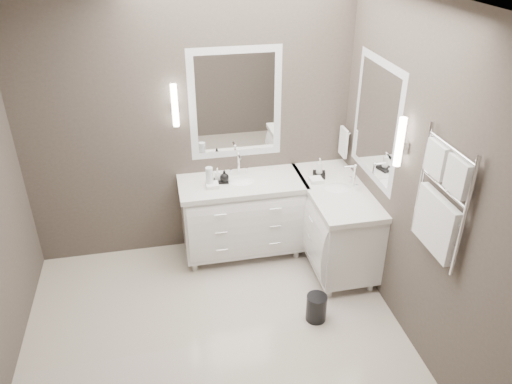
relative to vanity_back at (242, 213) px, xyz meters
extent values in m
cube|color=beige|center=(-0.45, -1.23, -0.49)|extent=(3.20, 3.00, 0.01)
cube|color=white|center=(-0.45, -1.23, 2.22)|extent=(3.20, 3.00, 0.01)
cube|color=#4A413B|center=(-0.45, 0.28, 0.86)|extent=(3.20, 0.01, 2.70)
cube|color=#4A413B|center=(-0.45, -2.73, 0.86)|extent=(3.20, 0.01, 2.70)
cube|color=#4A413B|center=(1.15, -1.23, 0.86)|extent=(0.01, 3.00, 2.70)
cube|color=white|center=(0.00, 0.00, -0.04)|extent=(1.20, 0.55, 0.70)
cube|color=white|center=(0.00, 0.00, 0.34)|extent=(1.24, 0.59, 0.05)
ellipsoid|color=white|center=(0.00, 0.00, 0.32)|extent=(0.36, 0.28, 0.12)
cylinder|color=white|center=(0.00, 0.16, 0.47)|extent=(0.02, 0.02, 0.22)
cube|color=white|center=(0.88, -0.33, -0.04)|extent=(0.55, 1.20, 0.70)
cube|color=white|center=(0.88, -0.33, 0.34)|extent=(0.59, 1.24, 0.05)
ellipsoid|color=white|center=(0.88, -0.33, 0.32)|extent=(0.36, 0.28, 0.12)
cylinder|color=white|center=(1.04, -0.33, 0.47)|extent=(0.02, 0.02, 0.22)
cube|color=white|center=(0.00, 0.26, 1.06)|extent=(0.90, 0.02, 1.10)
cube|color=white|center=(0.00, 0.26, 1.06)|extent=(0.77, 0.02, 0.96)
cube|color=white|center=(1.14, -0.43, 1.06)|extent=(0.02, 0.90, 1.10)
cube|color=white|center=(1.14, -0.43, 1.06)|extent=(0.02, 0.90, 0.96)
cube|color=white|center=(-0.58, 0.20, 1.06)|extent=(0.05, 0.05, 0.10)
cylinder|color=white|center=(-0.58, 0.20, 1.11)|extent=(0.06, 0.06, 0.40)
cube|color=white|center=(1.08, -1.01, 1.06)|extent=(0.05, 0.05, 0.10)
cylinder|color=white|center=(1.08, -1.01, 1.11)|extent=(0.06, 0.06, 0.40)
cylinder|color=white|center=(1.10, 0.13, 0.76)|extent=(0.02, 0.22, 0.02)
cube|color=white|center=(1.08, 0.13, 0.62)|extent=(0.03, 0.17, 0.30)
cylinder|color=white|center=(1.10, -1.90, 0.96)|extent=(0.03, 0.03, 0.90)
cylinder|color=white|center=(1.10, -1.35, 0.96)|extent=(0.03, 0.03, 0.90)
cube|color=white|center=(1.10, -1.76, 1.19)|extent=(0.06, 0.22, 0.24)
cube|color=white|center=(1.10, -1.50, 1.19)|extent=(0.06, 0.22, 0.24)
cube|color=white|center=(1.10, -1.63, 0.75)|extent=(0.06, 0.46, 0.42)
cylinder|color=black|center=(0.45, -1.12, -0.36)|extent=(0.19, 0.19, 0.25)
cube|color=black|center=(-0.20, 0.03, 0.38)|extent=(0.16, 0.12, 0.02)
cube|color=black|center=(0.78, -0.05, 0.38)|extent=(0.17, 0.19, 0.02)
cylinder|color=silver|center=(-0.32, -0.04, 0.46)|extent=(0.09, 0.09, 0.20)
imported|color=white|center=(-0.23, 0.05, 0.45)|extent=(0.06, 0.06, 0.12)
imported|color=black|center=(-0.17, 0.00, 0.44)|extent=(0.09, 0.09, 0.11)
imported|color=white|center=(0.78, -0.05, 0.47)|extent=(0.07, 0.07, 0.16)
camera|label=1|loc=(-0.75, -4.26, 2.67)|focal=35.00mm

